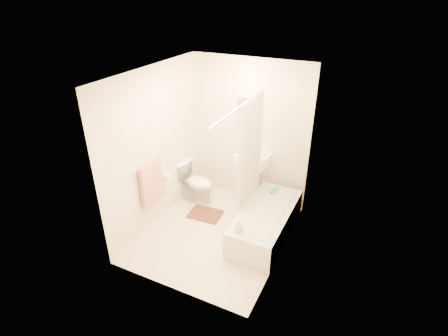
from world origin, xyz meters
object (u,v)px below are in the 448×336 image
at_px(bathtub, 266,222).
at_px(soap_bottle, 239,226).
at_px(bath_mat, 205,214).
at_px(sink, 253,176).
at_px(toilet, 195,182).

relative_size(bathtub, soap_bottle, 8.75).
relative_size(bathtub, bath_mat, 2.90).
height_order(sink, bathtub, sink).
bearing_deg(toilet, soap_bottle, -121.87).
height_order(toilet, bath_mat, toilet).
xyz_separation_m(sink, soap_bottle, (0.35, -1.39, 0.03)).
xyz_separation_m(bathtub, bath_mat, (-1.05, 0.05, -0.21)).
xyz_separation_m(toilet, soap_bottle, (1.25, -1.01, 0.18)).
bearing_deg(toilet, bathtub, -97.93).
relative_size(sink, soap_bottle, 5.59).
xyz_separation_m(sink, bathtub, (0.52, -0.76, -0.27)).
relative_size(toilet, bath_mat, 1.31).
distance_m(bathtub, bath_mat, 1.07).
bearing_deg(sink, bathtub, -46.37).
height_order(sink, soap_bottle, sink).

